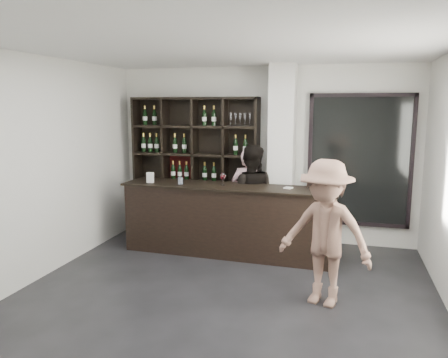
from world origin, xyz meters
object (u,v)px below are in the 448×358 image
(wine_shelf, at_px, (195,168))
(taster_black, at_px, (250,197))
(tasting_counter, at_px, (228,220))
(customer, at_px, (325,233))
(taster_pink, at_px, (248,197))

(wine_shelf, bearing_deg, taster_black, -18.95)
(tasting_counter, xyz_separation_m, customer, (1.49, -1.35, 0.30))
(taster_pink, height_order, customer, customer)
(wine_shelf, xyz_separation_m, customer, (2.29, -2.17, -0.36))
(wine_shelf, height_order, tasting_counter, wine_shelf)
(tasting_counter, xyz_separation_m, taster_pink, (0.20, 0.53, 0.26))
(tasting_counter, relative_size, taster_pink, 2.04)
(taster_pink, height_order, taster_black, taster_black)
(wine_shelf, relative_size, taster_black, 1.45)
(customer, bearing_deg, taster_pink, 142.95)
(taster_pink, bearing_deg, customer, 128.98)
(tasting_counter, bearing_deg, taster_black, 63.00)
(tasting_counter, relative_size, customer, 1.94)
(wine_shelf, xyz_separation_m, taster_black, (1.05, -0.36, -0.37))
(wine_shelf, height_order, taster_pink, wine_shelf)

